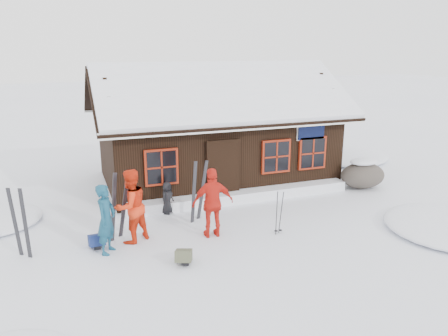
% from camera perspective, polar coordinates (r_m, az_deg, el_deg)
% --- Properties ---
extents(ground, '(120.00, 120.00, 0.00)m').
position_cam_1_polar(ground, '(11.96, -0.14, -8.54)').
color(ground, white).
rests_on(ground, ground).
extents(mountain_hut, '(8.90, 6.09, 4.42)m').
position_cam_1_polar(mountain_hut, '(16.46, -1.25, 3.90)').
color(mountain_hut, black).
rests_on(mountain_hut, ground).
extents(snow_drift, '(7.60, 0.60, 0.35)m').
position_cam_1_polar(snow_drift, '(14.36, 2.37, -3.64)').
color(snow_drift, white).
rests_on(snow_drift, ground).
extents(snow_mounds, '(20.60, 13.20, 0.48)m').
position_cam_1_polar(snow_mounds, '(14.14, 3.54, -4.71)').
color(snow_mounds, white).
rests_on(snow_mounds, ground).
extents(skier_teal, '(0.68, 0.76, 1.74)m').
position_cam_1_polar(skier_teal, '(10.96, -15.12, -6.46)').
color(skier_teal, navy).
rests_on(skier_teal, ground).
extents(skier_orange_left, '(1.18, 1.10, 1.93)m').
position_cam_1_polar(skier_orange_left, '(11.40, -12.09, -4.90)').
color(skier_orange_left, red).
rests_on(skier_orange_left, ground).
extents(skier_orange_right, '(1.13, 0.53, 1.88)m').
position_cam_1_polar(skier_orange_right, '(11.46, -1.47, -4.58)').
color(skier_orange_right, red).
rests_on(skier_orange_right, ground).
extents(skier_crouched, '(0.57, 0.56, 0.99)m').
position_cam_1_polar(skier_crouched, '(13.28, -7.42, -3.89)').
color(skier_crouched, black).
rests_on(skier_crouched, ground).
extents(boulder, '(1.65, 1.24, 0.96)m').
position_cam_1_polar(boulder, '(16.37, 17.64, -0.82)').
color(boulder, '#534A42').
rests_on(boulder, ground).
extents(ski_pair_left, '(0.65, 0.29, 1.83)m').
position_cam_1_polar(ski_pair_left, '(11.74, -13.56, -4.90)').
color(ski_pair_left, black).
rests_on(ski_pair_left, ground).
extents(ski_pair_mid, '(0.41, 0.31, 1.77)m').
position_cam_1_polar(ski_pair_mid, '(11.48, -25.09, -6.61)').
color(ski_pair_mid, black).
rests_on(ski_pair_mid, ground).
extents(ski_pair_right, '(0.62, 0.27, 1.81)m').
position_cam_1_polar(ski_pair_right, '(12.61, -3.39, -3.10)').
color(ski_pair_right, black).
rests_on(ski_pair_right, ground).
extents(ski_poles, '(0.22, 0.11, 1.22)m').
position_cam_1_polar(ski_poles, '(11.84, 7.17, -5.92)').
color(ski_poles, black).
rests_on(ski_poles, ground).
extents(backpack_blue, '(0.41, 0.53, 0.28)m').
position_cam_1_polar(backpack_blue, '(11.56, -16.28, -9.34)').
color(backpack_blue, navy).
rests_on(backpack_blue, ground).
extents(backpack_olive, '(0.52, 0.59, 0.27)m').
position_cam_1_polar(backpack_olive, '(10.40, -5.28, -11.65)').
color(backpack_olive, '#484B35').
rests_on(backpack_olive, ground).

